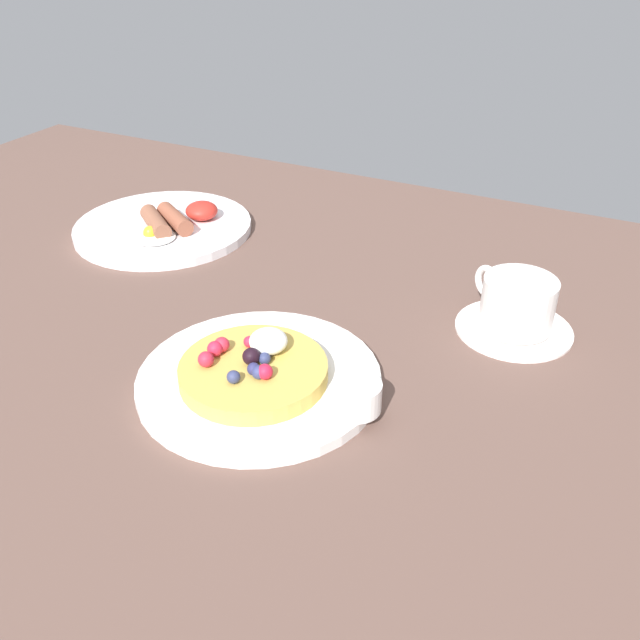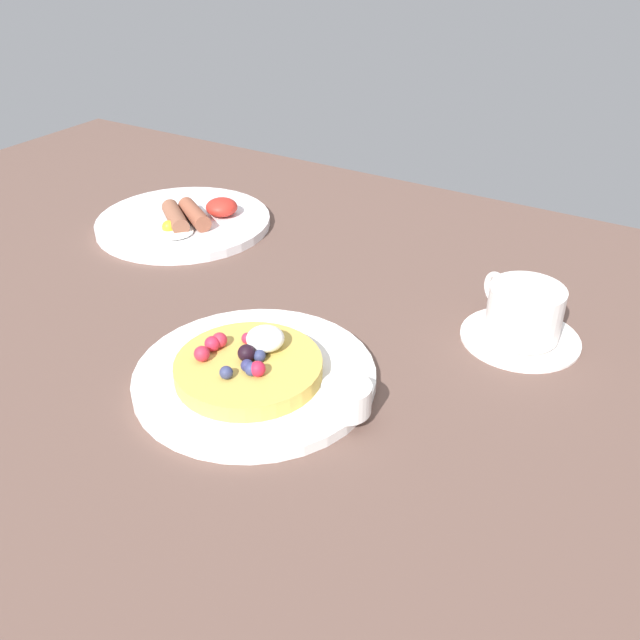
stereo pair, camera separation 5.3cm
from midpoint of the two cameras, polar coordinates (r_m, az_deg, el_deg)
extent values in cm
cube|color=brown|center=(77.73, -3.36, -3.48)|extent=(166.64, 112.52, 3.00)
cylinder|color=white|center=(72.03, -3.24, -4.65)|extent=(24.99, 24.99, 1.18)
cylinder|color=gold|center=(70.64, -3.73, -4.01)|extent=(15.01, 15.01, 1.77)
sphere|color=red|center=(67.65, -2.90, -4.06)|extent=(1.58, 1.58, 1.58)
sphere|color=navy|center=(69.72, -2.81, -3.00)|extent=(1.26, 1.26, 1.26)
sphere|color=black|center=(70.69, -2.55, -2.15)|extent=(1.86, 1.86, 1.86)
sphere|color=#C2243B|center=(70.23, -7.53, -2.81)|extent=(1.61, 1.61, 1.61)
sphere|color=navy|center=(67.58, -5.47, -4.36)|extent=(1.33, 1.33, 1.33)
sphere|color=navy|center=(68.39, -3.79, -3.80)|extent=(1.29, 1.29, 1.29)
sphere|color=navy|center=(67.81, -3.40, -4.08)|extent=(1.39, 1.39, 1.39)
sphere|color=#C6283C|center=(72.13, -6.15, -1.69)|extent=(1.59, 1.59, 1.59)
sphere|color=red|center=(71.62, -6.73, -1.99)|extent=(1.60, 1.60, 1.60)
sphere|color=red|center=(72.47, -3.90, -1.56)|extent=(1.22, 1.22, 1.22)
sphere|color=black|center=(69.71, -3.88, -2.77)|extent=(1.80, 1.80, 1.80)
ellipsoid|color=white|center=(71.30, -2.38, -1.58)|extent=(3.94, 3.94, 2.36)
cylinder|color=white|center=(65.92, 4.50, -6.42)|extent=(4.77, 4.77, 2.92)
cylinder|color=maroon|center=(65.56, 4.52, -6.02)|extent=(3.91, 3.91, 0.35)
cylinder|color=white|center=(107.12, -9.70, 7.86)|extent=(25.91, 25.91, 1.31)
cylinder|color=brown|center=(104.79, -8.80, 8.52)|extent=(8.31, 6.48, 2.46)
cylinder|color=brown|center=(104.35, -10.33, 8.27)|extent=(8.07, 6.96, 2.46)
ellipsoid|color=white|center=(102.39, -10.79, 7.18)|extent=(7.42, 6.31, 0.60)
sphere|color=yellow|center=(102.19, -10.82, 7.43)|extent=(2.00, 2.00, 2.00)
ellipsoid|color=red|center=(106.58, -6.64, 9.13)|extent=(4.77, 4.77, 2.62)
cylinder|color=white|center=(82.43, 17.84, -1.34)|extent=(13.34, 13.34, 0.69)
cylinder|color=white|center=(80.77, 18.21, 0.61)|extent=(8.27, 8.27, 5.87)
torus|color=white|center=(83.84, 15.99, 2.43)|extent=(3.84, 2.94, 4.09)
cylinder|color=#9D715F|center=(79.86, 18.43, 1.76)|extent=(7.03, 7.03, 0.47)
camera|label=1|loc=(0.03, -87.97, 1.26)|focal=39.11mm
camera|label=2|loc=(0.03, 92.03, -1.26)|focal=39.11mm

